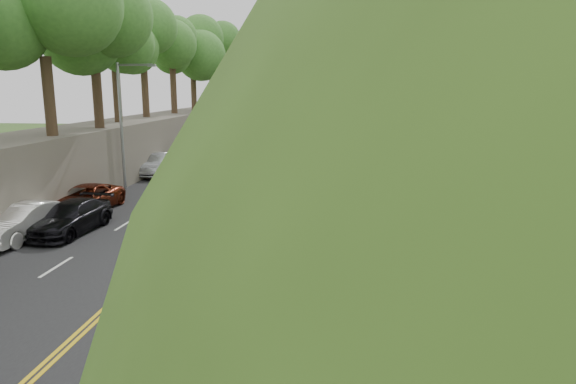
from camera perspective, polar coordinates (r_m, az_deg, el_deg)
name	(u,v)px	position (r m, az deg, el deg)	size (l,w,h in m)	color
ground	(248,276)	(18.42, -4.41, -9.29)	(140.00, 140.00, 0.00)	#33511E
road	(210,189)	(33.69, -8.66, 0.33)	(11.20, 66.00, 0.04)	black
sidewalk	(333,192)	(32.55, 4.98, 0.03)	(4.20, 66.00, 0.05)	gray
jersey_barrier	(296,187)	(32.64, 0.95, 0.60)	(0.42, 66.00, 0.60)	#C5EE12
rock_embankment	(89,157)	(36.33, -21.21, 3.66)	(5.00, 66.00, 4.00)	#595147
chainlink_fence	(367,177)	(32.39, 8.73, 1.64)	(0.04, 66.00, 2.00)	slate
trees_embankment	(86,22)	(36.02, -21.52, 17.16)	(6.40, 66.00, 13.00)	#458330
trees_fenceside	(410,79)	(32.09, 13.36, 12.14)	(7.00, 66.00, 14.00)	#4F7D29
streetlight	(124,118)	(33.87, -17.73, 7.86)	(2.52, 0.22, 8.00)	gray
signpost	(264,251)	(14.79, -2.71, -6.54)	(0.62, 0.09, 3.10)	gray
construction_barrel	(358,163)	(41.85, 7.76, 3.21)	(0.53, 0.53, 0.87)	red
concrete_block	(340,261)	(18.57, 5.78, -7.67)	(1.19, 0.89, 0.79)	slate
car_1	(23,222)	(25.07, -27.38, -2.94)	(1.65, 4.72, 1.55)	white
car_2	(86,199)	(29.12, -21.54, -0.71)	(2.32, 5.04, 1.40)	#5E1D0C
car_3	(71,217)	(25.25, -22.98, -2.61)	(1.99, 4.89, 1.42)	black
car_4	(164,164)	(39.19, -13.56, 2.99)	(1.96, 4.87, 1.66)	tan
car_5	(157,164)	(39.42, -14.30, 3.00)	(1.75, 5.01, 1.65)	#9EA0A5
car_6	(168,162)	(41.52, -13.21, 3.28)	(2.28, 4.94, 1.37)	black
car_7	(199,148)	(49.59, -9.91, 4.84)	(2.15, 5.30, 1.54)	maroon
car_8	(220,145)	(51.27, -7.59, 5.17)	(1.89, 4.71, 1.60)	#B3B3B7
painter_0	(273,245)	(18.95, -1.64, -5.93)	(0.78, 0.51, 1.60)	yellow
painter_1	(276,239)	(19.52, -1.39, -5.23)	(0.62, 0.41, 1.71)	beige
painter_2	(298,224)	(21.49, 1.07, -3.59)	(0.85, 0.66, 1.74)	black
painter_3	(296,194)	(27.18, 0.90, -0.19)	(1.21, 0.70, 1.87)	brown
person_far	(355,169)	(35.66, 7.48, 2.54)	(1.08, 0.45, 1.83)	black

